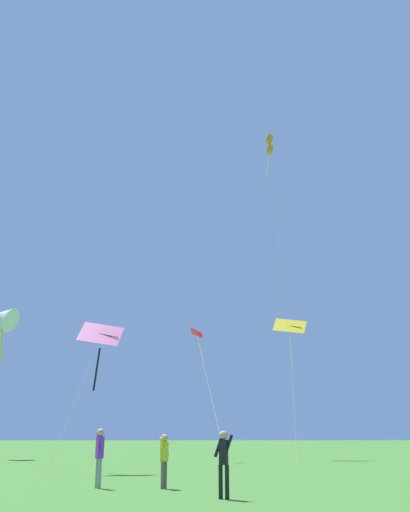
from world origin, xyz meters
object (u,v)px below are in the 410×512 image
(kite_orange_box, at_px, (270,147))
(kite_pink_low, at_px, (99,343))
(kite_red_high, at_px, (198,341))
(person_far_back, at_px, (224,457))
(person_in_red_shirt, at_px, (100,452))
(kite_yellow_diamond, at_px, (290,334))
(person_with_spool, at_px, (164,456))
(kite_white_distant, at_px, (3,317))

(kite_orange_box, height_order, kite_pink_low, kite_orange_box)
(kite_red_high, height_order, person_far_back, kite_red_high)
(kite_orange_box, relative_size, kite_pink_low, 3.28)
(person_in_red_shirt, relative_size, person_far_back, 1.05)
(kite_yellow_diamond, bearing_deg, kite_pink_low, -132.11)
(kite_pink_low, xyz_separation_m, person_in_red_shirt, (1.16, -8.28, -4.75))
(person_far_back, bearing_deg, person_in_red_shirt, 137.15)
(person_with_spool, bearing_deg, kite_pink_low, 110.60)
(person_with_spool, height_order, person_far_back, person_far_back)
(kite_yellow_diamond, bearing_deg, person_with_spool, -112.60)
(kite_red_high, xyz_separation_m, person_in_red_shirt, (-4.27, -18.81, -6.62))
(kite_yellow_diamond, height_order, kite_pink_low, kite_yellow_diamond)
(kite_orange_box, bearing_deg, kite_red_high, 164.84)
(kite_yellow_diamond, xyz_separation_m, person_with_spool, (-9.36, -22.48, -7.92))
(person_far_back, bearing_deg, kite_red_high, 88.31)
(person_with_spool, distance_m, person_far_back, 3.44)
(kite_pink_low, bearing_deg, person_far_back, -67.65)
(person_with_spool, bearing_deg, person_in_red_shirt, 171.94)
(kite_white_distant, height_order, kite_red_high, kite_white_distant)
(kite_pink_low, distance_m, person_in_red_shirt, 9.61)
(kite_yellow_diamond, distance_m, person_far_back, 27.85)
(person_in_red_shirt, distance_m, person_far_back, 4.94)
(person_far_back, bearing_deg, kite_pink_low, 112.35)
(kite_yellow_diamond, xyz_separation_m, person_far_back, (-7.80, -25.55, -7.86))
(kite_red_high, relative_size, person_with_spool, 6.99)
(kite_white_distant, bearing_deg, kite_yellow_diamond, -7.79)
(kite_orange_box, relative_size, person_far_back, 13.47)
(kite_orange_box, bearing_deg, person_far_back, -105.69)
(kite_yellow_diamond, distance_m, kite_pink_low, 19.01)
(person_in_red_shirt, bearing_deg, person_with_spool, -8.06)
(kite_red_high, height_order, kite_yellow_diamond, kite_yellow_diamond)
(kite_orange_box, relative_size, person_in_red_shirt, 12.79)
(person_with_spool, xyz_separation_m, person_far_back, (1.56, -3.07, 0.05))
(kite_yellow_diamond, bearing_deg, person_far_back, -106.97)
(kite_pink_low, bearing_deg, person_with_spool, -69.40)
(kite_white_distant, height_order, kite_yellow_diamond, kite_white_distant)
(kite_orange_box, distance_m, person_far_back, 30.05)
(kite_yellow_diamond, xyz_separation_m, person_in_red_shirt, (-11.42, -22.19, -7.81))
(kite_white_distant, height_order, person_far_back, kite_white_distant)
(person_with_spool, bearing_deg, kite_white_distant, 116.67)
(kite_pink_low, relative_size, person_in_red_shirt, 3.90)
(person_with_spool, bearing_deg, kite_red_high, 83.38)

